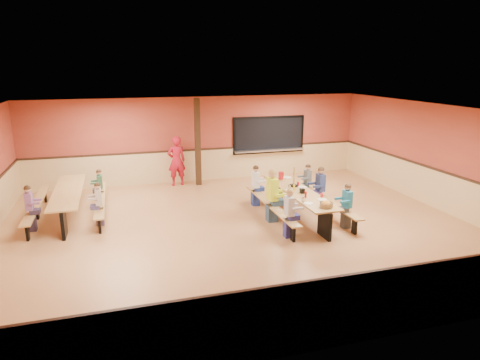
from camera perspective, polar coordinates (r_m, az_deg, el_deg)
name	(u,v)px	position (r m, az deg, el deg)	size (l,w,h in m)	color
ground	(240,228)	(11.07, -0.06, -6.45)	(12.00, 12.00, 0.00)	#9F663C
room_envelope	(240,203)	(10.84, -0.06, -3.06)	(12.04, 10.04, 3.02)	#9C3E2D
kitchen_pass_through	(269,136)	(16.04, 3.87, 5.82)	(2.78, 0.28, 1.38)	black
structural_post	(198,142)	(14.76, -5.66, 5.02)	(0.18, 0.18, 3.00)	black
cafeteria_table_main	(299,198)	(11.85, 7.84, -2.43)	(1.91, 3.70, 0.74)	#AC8044
cafeteria_table_second	(69,198)	(12.71, -21.89, -2.20)	(1.91, 3.70, 0.74)	#AC8044
seated_child_white_left	(289,214)	(10.40, 6.57, -4.46)	(0.37, 0.30, 1.21)	silver
seated_adult_yellow	(272,196)	(11.38, 4.33, -2.12)	(0.47, 0.38, 1.41)	#D9F523
seated_child_grey_left	(256,186)	(12.67, 2.10, -0.79)	(0.37, 0.30, 1.20)	white
seated_child_teal_right	(347,206)	(11.25, 14.05, -3.41)	(0.35, 0.29, 1.17)	teal
seated_child_navy_right	(320,189)	(12.48, 10.64, -1.17)	(0.39, 0.32, 1.25)	navy
seated_child_char_right	(307,183)	(13.23, 8.97, -0.41)	(0.34, 0.28, 1.15)	#565E62
seated_child_purple_sec	(30,209)	(11.95, -26.21, -3.46)	(0.35, 0.29, 1.17)	#865386
seated_child_green_sec	(100,188)	(13.22, -18.14, -1.06)	(0.33, 0.27, 1.12)	#346A4A
seated_child_tan_sec	(99,204)	(11.72, -18.29, -3.08)	(0.33, 0.27, 1.13)	#B39C8F
standing_woman	(176,161)	(14.91, -8.47, 2.53)	(0.63, 0.41, 1.72)	#B11427
punch_pitcher	(281,176)	(12.90, 5.48, 0.59)	(0.16, 0.16, 0.22)	red
chip_bowl	(326,204)	(10.53, 11.43, -3.22)	(0.32, 0.32, 0.15)	orange
napkin_dispenser	(302,191)	(11.57, 8.30, -1.44)	(0.10, 0.14, 0.13)	black
condiment_mustard	(294,188)	(11.77, 7.22, -1.02)	(0.06, 0.06, 0.17)	yellow
condiment_ketchup	(306,195)	(11.19, 8.76, -1.93)	(0.06, 0.06, 0.17)	#B2140F
table_paddle	(294,182)	(12.16, 7.20, -0.24)	(0.16, 0.16, 0.56)	black
place_settings	(299,189)	(11.78, 7.88, -1.18)	(0.65, 3.30, 0.11)	beige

